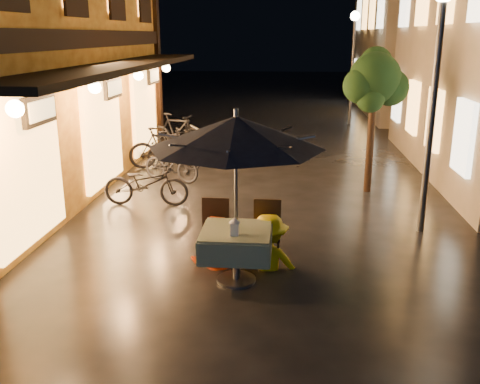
# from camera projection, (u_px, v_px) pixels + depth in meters

# --- Properties ---
(ground) EXTENTS (90.00, 90.00, 0.00)m
(ground) POSITION_uv_depth(u_px,v_px,m) (245.00, 272.00, 7.93)
(ground) COLOR black
(ground) RESTS_ON ground
(east_building_far) EXTENTS (7.30, 10.30, 7.30)m
(east_building_far) POSITION_uv_depth(u_px,v_px,m) (448.00, 28.00, 23.45)
(east_building_far) COLOR #B5A08E
(east_building_far) RESTS_ON ground
(street_tree) EXTENTS (1.43, 1.20, 3.15)m
(street_tree) POSITION_uv_depth(u_px,v_px,m) (375.00, 82.00, 11.35)
(street_tree) COLOR black
(street_tree) RESTS_ON ground
(streetlamp_near) EXTENTS (0.36, 0.36, 4.23)m
(streetlamp_near) POSITION_uv_depth(u_px,v_px,m) (437.00, 64.00, 8.76)
(streetlamp_near) COLOR #59595E
(streetlamp_near) RESTS_ON ground
(streetlamp_far) EXTENTS (0.36, 0.36, 4.23)m
(streetlamp_far) POSITION_uv_depth(u_px,v_px,m) (353.00, 47.00, 20.22)
(streetlamp_far) COLOR #59595E
(streetlamp_far) RESTS_ON ground
(cafe_table) EXTENTS (0.99, 0.99, 0.78)m
(cafe_table) POSITION_uv_depth(u_px,v_px,m) (236.00, 243.00, 7.48)
(cafe_table) COLOR #59595E
(cafe_table) RESTS_ON ground
(patio_umbrella) EXTENTS (2.39, 2.39, 2.46)m
(patio_umbrella) POSITION_uv_depth(u_px,v_px,m) (236.00, 132.00, 7.04)
(patio_umbrella) COLOR #59595E
(patio_umbrella) RESTS_ON ground
(cafe_chair_left) EXTENTS (0.42, 0.42, 0.97)m
(cafe_chair_left) POSITION_uv_depth(u_px,v_px,m) (215.00, 227.00, 8.23)
(cafe_chair_left) COLOR black
(cafe_chair_left) RESTS_ON ground
(cafe_chair_right) EXTENTS (0.42, 0.42, 0.97)m
(cafe_chair_right) POSITION_uv_depth(u_px,v_px,m) (267.00, 228.00, 8.16)
(cafe_chair_right) COLOR black
(cafe_chair_right) RESTS_ON ground
(table_lantern) EXTENTS (0.16, 0.16, 0.25)m
(table_lantern) POSITION_uv_depth(u_px,v_px,m) (235.00, 226.00, 7.19)
(table_lantern) COLOR white
(table_lantern) RESTS_ON cafe_table
(person_orange) EXTENTS (0.82, 0.69, 1.51)m
(person_orange) POSITION_uv_depth(u_px,v_px,m) (214.00, 217.00, 8.01)
(person_orange) COLOR #B92E05
(person_orange) RESTS_ON ground
(person_yellow) EXTENTS (1.07, 0.65, 1.61)m
(person_yellow) POSITION_uv_depth(u_px,v_px,m) (269.00, 216.00, 7.90)
(person_yellow) COLOR yellow
(person_yellow) RESTS_ON ground
(bicycle_0) EXTENTS (1.75, 0.63, 0.92)m
(bicycle_0) POSITION_uv_depth(u_px,v_px,m) (146.00, 184.00, 10.92)
(bicycle_0) COLOR black
(bicycle_0) RESTS_ON ground
(bicycle_1) EXTENTS (1.53, 0.91, 0.89)m
(bicycle_1) POSITION_uv_depth(u_px,v_px,m) (171.00, 163.00, 12.70)
(bicycle_1) COLOR black
(bicycle_1) RESTS_ON ground
(bicycle_2) EXTENTS (1.63, 0.86, 0.82)m
(bicycle_2) POSITION_uv_depth(u_px,v_px,m) (174.00, 153.00, 13.92)
(bicycle_2) COLOR black
(bicycle_2) RESTS_ON ground
(bicycle_3) EXTENTS (1.88, 0.96, 1.09)m
(bicycle_3) POSITION_uv_depth(u_px,v_px,m) (164.00, 148.00, 13.96)
(bicycle_3) COLOR black
(bicycle_3) RESTS_ON ground
(bicycle_4) EXTENTS (1.78, 0.67, 0.92)m
(bicycle_4) POSITION_uv_depth(u_px,v_px,m) (171.00, 138.00, 15.66)
(bicycle_4) COLOR black
(bicycle_4) RESTS_ON ground
(bicycle_5) EXTENTS (1.92, 1.03, 1.11)m
(bicycle_5) POSITION_uv_depth(u_px,v_px,m) (176.00, 132.00, 16.18)
(bicycle_5) COLOR black
(bicycle_5) RESTS_ON ground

